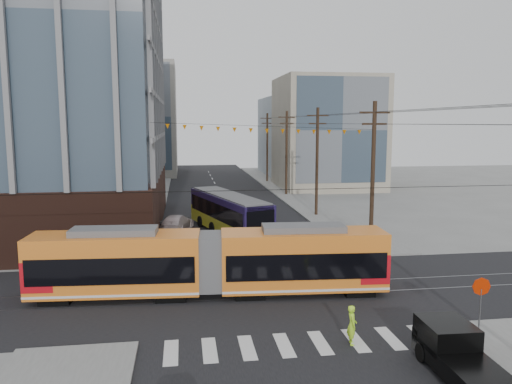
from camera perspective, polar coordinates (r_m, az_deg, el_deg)
ground at (r=25.28m, az=3.66°, el=-14.13°), size 160.00×160.00×0.00m
bg_bldg_nw_near at (r=75.87m, az=-17.67°, el=7.19°), size 18.00×16.00×18.00m
bg_bldg_ne_near at (r=73.95m, az=8.13°, el=6.69°), size 14.00×14.00×16.00m
bg_bldg_nw_far at (r=95.33m, az=-13.98°, el=8.00°), size 16.00×18.00×20.00m
bg_bldg_ne_far at (r=93.79m, az=5.81°, el=6.36°), size 16.00×16.00×14.00m
utility_pole_far at (r=80.14m, az=1.29°, el=5.07°), size 0.30×0.30×11.00m
streetcar at (r=27.79m, az=-5.21°, el=-8.02°), size 19.51×4.02×3.73m
city_bus at (r=42.89m, az=-3.12°, el=-2.48°), size 6.24×12.60×3.50m
pickup_truck at (r=20.70m, az=22.80°, el=-17.31°), size 2.02×5.21×1.75m
parked_car_silver at (r=35.45m, az=-9.64°, el=-6.53°), size 1.86×4.38×1.41m
parked_car_white at (r=44.31m, az=-9.08°, el=-3.55°), size 3.37×5.53×1.50m
parked_car_grey at (r=45.83m, az=-9.34°, el=-3.37°), size 3.40×4.67×1.18m
pedestrian at (r=22.55m, az=10.91°, el=-14.69°), size 0.49×0.68×1.73m
stop_sign at (r=24.39m, az=24.21°, el=-12.32°), size 0.89×0.89×2.66m
jersey_barrier at (r=38.13m, az=12.28°, el=-6.00°), size 2.44×4.37×0.86m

